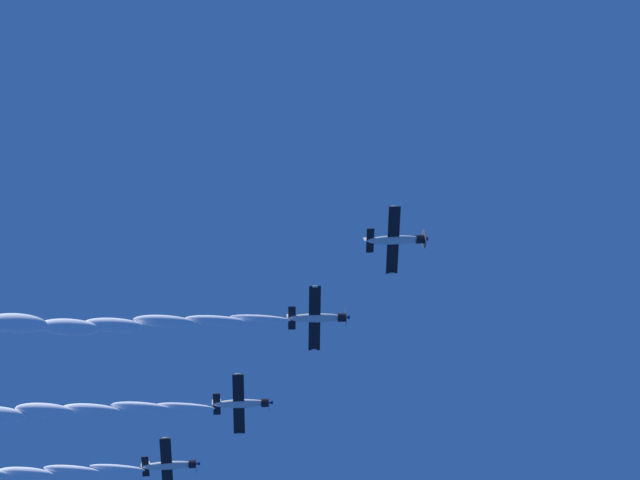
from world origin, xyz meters
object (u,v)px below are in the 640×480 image
object	(u,v)px
airplane_lead	(397,240)
airplane_right_wingman	(242,404)
airplane_slot_tail	(170,465)
airplane_left_wingman	(318,318)

from	to	relation	value
airplane_lead	airplane_right_wingman	xyz separation A→B (m)	(19.96, 21.79, -2.13)
airplane_lead	airplane_slot_tail	distance (m)	43.91
airplane_lead	airplane_right_wingman	bearing A→B (deg)	47.50
airplane_right_wingman	airplane_left_wingman	bearing A→B (deg)	-134.92
airplane_lead	airplane_right_wingman	size ratio (longest dim) A/B	1.00
airplane_left_wingman	airplane_slot_tail	world-z (taller)	airplane_slot_tail
airplane_lead	airplane_slot_tail	size ratio (longest dim) A/B	1.00
airplane_left_wingman	airplane_right_wingman	size ratio (longest dim) A/B	1.00
airplane_right_wingman	airplane_lead	bearing A→B (deg)	-132.50
airplane_right_wingman	airplane_slot_tail	bearing A→B (deg)	50.97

